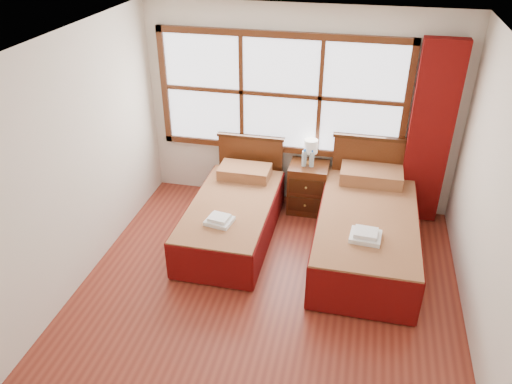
# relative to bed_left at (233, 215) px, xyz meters

# --- Properties ---
(floor) EXTENTS (4.50, 4.50, 0.00)m
(floor) POSITION_rel_bed_left_xyz_m (0.62, -1.20, -0.29)
(floor) COLOR maroon
(floor) RESTS_ON ground
(ceiling) EXTENTS (4.50, 4.50, 0.00)m
(ceiling) POSITION_rel_bed_left_xyz_m (0.62, -1.20, 2.31)
(ceiling) COLOR white
(ceiling) RESTS_ON wall_back
(wall_back) EXTENTS (4.00, 0.00, 4.00)m
(wall_back) POSITION_rel_bed_left_xyz_m (0.62, 1.05, 1.01)
(wall_back) COLOR silver
(wall_back) RESTS_ON floor
(wall_left) EXTENTS (0.00, 4.50, 4.50)m
(wall_left) POSITION_rel_bed_left_xyz_m (-1.38, -1.20, 1.01)
(wall_left) COLOR silver
(wall_left) RESTS_ON floor
(wall_right) EXTENTS (0.00, 4.50, 4.50)m
(wall_right) POSITION_rel_bed_left_xyz_m (2.62, -1.20, 1.01)
(wall_right) COLOR silver
(wall_right) RESTS_ON floor
(window) EXTENTS (3.16, 0.06, 1.56)m
(window) POSITION_rel_bed_left_xyz_m (0.37, 1.01, 1.21)
(window) COLOR white
(window) RESTS_ON wall_back
(curtain) EXTENTS (0.50, 0.16, 2.30)m
(curtain) POSITION_rel_bed_left_xyz_m (2.22, 0.91, 0.88)
(curtain) COLOR maroon
(curtain) RESTS_ON wall_back
(bed_left) EXTENTS (0.97, 1.99, 0.94)m
(bed_left) POSITION_rel_bed_left_xyz_m (0.00, 0.00, 0.00)
(bed_left) COLOR #371B0B
(bed_left) RESTS_ON floor
(bed_right) EXTENTS (1.11, 2.14, 1.08)m
(bed_right) POSITION_rel_bed_left_xyz_m (1.60, -0.00, 0.04)
(bed_right) COLOR #371B0B
(bed_right) RESTS_ON floor
(nightstand) EXTENTS (0.50, 0.49, 0.66)m
(nightstand) POSITION_rel_bed_left_xyz_m (0.81, 0.80, 0.05)
(nightstand) COLOR #512711
(nightstand) RESTS_ON floor
(towels_left) EXTENTS (0.32, 0.29, 0.08)m
(towels_left) POSITION_rel_bed_left_xyz_m (-0.02, -0.50, 0.25)
(towels_left) COLOR white
(towels_left) RESTS_ON bed_left
(towels_right) EXTENTS (0.34, 0.30, 0.09)m
(towels_right) POSITION_rel_bed_left_xyz_m (1.58, -0.56, 0.33)
(towels_right) COLOR white
(towels_right) RESTS_ON bed_right
(lamp) EXTENTS (0.17, 0.17, 0.34)m
(lamp) POSITION_rel_bed_left_xyz_m (0.81, 0.84, 0.61)
(lamp) COLOR gold
(lamp) RESTS_ON nightstand
(bottle_near) EXTENTS (0.06, 0.06, 0.23)m
(bottle_near) POSITION_rel_bed_left_xyz_m (0.74, 0.76, 0.48)
(bottle_near) COLOR #AACCDA
(bottle_near) RESTS_ON nightstand
(bottle_far) EXTENTS (0.06, 0.06, 0.23)m
(bottle_far) POSITION_rel_bed_left_xyz_m (0.84, 0.77, 0.48)
(bottle_far) COLOR #AACCDA
(bottle_far) RESTS_ON nightstand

